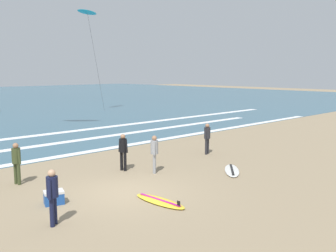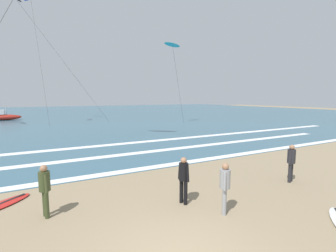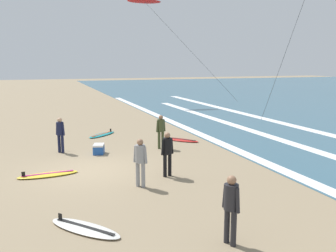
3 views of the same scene
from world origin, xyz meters
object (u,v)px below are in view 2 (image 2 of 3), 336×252
object	(u,v)px
surfer_mid_group	(291,160)
surfboard_right_spare	(0,205)
surfer_background_far	(45,186)
kite_cyan_high_right	(172,45)
surfer_left_near	(225,184)
surfer_foreground_main	(184,176)
offshore_boat	(2,117)

from	to	relation	value
surfer_mid_group	surfboard_right_spare	world-z (taller)	surfer_mid_group
surfer_background_far	kite_cyan_high_right	xyz separation A→B (m)	(15.31, 19.86, 9.12)
surfboard_right_spare	surfer_left_near	bearing A→B (deg)	-31.75
surfer_mid_group	surfer_left_near	bearing A→B (deg)	-168.76
surfer_background_far	surfer_foreground_main	bearing A→B (deg)	-15.48
surfer_mid_group	surfer_left_near	distance (m)	4.44
surfer_foreground_main	surfer_mid_group	size ratio (longest dim) A/B	1.00
surfer_left_near	surfer_foreground_main	bearing A→B (deg)	121.82
surfer_foreground_main	surfer_left_near	distance (m)	1.40
surfboard_right_spare	kite_cyan_high_right	bearing A→B (deg)	47.83
offshore_boat	surfer_background_far	bearing A→B (deg)	-81.93
surfer_foreground_main	surfboard_right_spare	xyz separation A→B (m)	(-5.44, 2.63, -0.91)
surfer_left_near	surfer_background_far	world-z (taller)	same
surfer_foreground_main	surfboard_right_spare	distance (m)	6.12
surfer_foreground_main	surfer_mid_group	world-z (taller)	same
surfer_background_far	surfboard_right_spare	size ratio (longest dim) A/B	0.81
surfer_left_near	surfboard_right_spare	bearing A→B (deg)	148.25
surfer_left_near	offshore_boat	distance (m)	40.47
surfer_mid_group	surfer_background_far	size ratio (longest dim) A/B	1.00
kite_cyan_high_right	offshore_boat	world-z (taller)	kite_cyan_high_right
surfer_left_near	surfer_background_far	bearing A→B (deg)	154.33
surfer_foreground_main	surfer_left_near	world-z (taller)	same
kite_cyan_high_right	surfer_foreground_main	bearing A→B (deg)	-118.05
surfboard_right_spare	offshore_boat	xyz separation A→B (m)	(-3.90, 35.36, 0.51)
surfer_background_far	kite_cyan_high_right	world-z (taller)	kite_cyan_high_right
surfboard_right_spare	kite_cyan_high_right	size ratio (longest dim) A/B	0.19
surfer_foreground_main	kite_cyan_high_right	xyz separation A→B (m)	(11.19, 21.00, 9.12)
surfer_foreground_main	surfer_background_far	bearing A→B (deg)	164.52
surfer_background_far	kite_cyan_high_right	bearing A→B (deg)	52.38
surfer_foreground_main	surfer_left_near	size ratio (longest dim) A/B	1.00
surfboard_right_spare	kite_cyan_high_right	xyz separation A→B (m)	(16.64, 18.37, 10.03)
surfer_mid_group	surfer_background_far	xyz separation A→B (m)	(-9.21, 1.47, 0.00)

